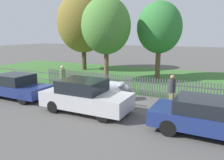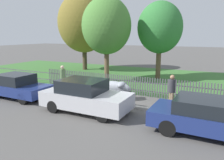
{
  "view_description": "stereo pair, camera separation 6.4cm",
  "coord_description": "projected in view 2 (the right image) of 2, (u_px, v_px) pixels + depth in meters",
  "views": [
    {
      "loc": [
        4.95,
        -9.28,
        3.42
      ],
      "look_at": [
        0.02,
        0.81,
        1.1
      ],
      "focal_mm": 35.0,
      "sensor_mm": 36.0,
      "label": 1
    },
    {
      "loc": [
        5.01,
        -9.25,
        3.42
      ],
      "look_at": [
        0.02,
        0.81,
        1.1
      ],
      "focal_mm": 35.0,
      "sensor_mm": 36.0,
      "label": 2
    }
  ],
  "objects": [
    {
      "name": "pedestrian_near_fence",
      "position": [
        63.0,
        77.0,
        13.15
      ],
      "size": [
        0.4,
        0.4,
        1.64
      ],
      "rotation": [
        0.0,
        0.0,
        0.22
      ],
      "color": "#7F6B51",
      "rests_on": "ground"
    },
    {
      "name": "parked_car_silver_hatchback",
      "position": [
        18.0,
        86.0,
        12.03
      ],
      "size": [
        3.75,
        1.69,
        1.32
      ],
      "rotation": [
        0.0,
        0.0,
        -0.01
      ],
      "color": "navy",
      "rests_on": "ground"
    },
    {
      "name": "tree_mid_park",
      "position": [
        160.0,
        28.0,
        16.71
      ],
      "size": [
        3.43,
        3.43,
        5.95
      ],
      "color": "brown",
      "rests_on": "ground"
    },
    {
      "name": "covered_motorcycle",
      "position": [
        115.0,
        88.0,
        11.75
      ],
      "size": [
        2.06,
        0.78,
        1.0
      ],
      "rotation": [
        0.0,
        0.0,
        0.07
      ],
      "color": "black",
      "rests_on": "ground"
    },
    {
      "name": "parked_car_navy_estate",
      "position": [
        208.0,
        116.0,
        7.58
      ],
      "size": [
        4.05,
        1.87,
        1.27
      ],
      "rotation": [
        0.0,
        0.0,
        -0.02
      ],
      "color": "navy",
      "rests_on": "ground"
    },
    {
      "name": "ground_plane",
      "position": [
        104.0,
        104.0,
        10.99
      ],
      "size": [
        120.0,
        120.0,
        0.0
      ],
      "primitive_type": "plane",
      "color": "#565451"
    },
    {
      "name": "parked_car_black_saloon",
      "position": [
        85.0,
        96.0,
        9.84
      ],
      "size": [
        4.04,
        1.79,
        1.47
      ],
      "rotation": [
        0.0,
        0.0,
        0.0
      ],
      "color": "#BCBCC1",
      "rests_on": "ground"
    },
    {
      "name": "tree_behind_motorcycle",
      "position": [
        106.0,
        26.0,
        15.68
      ],
      "size": [
        3.57,
        3.57,
        6.13
      ],
      "color": "brown",
      "rests_on": "ground"
    },
    {
      "name": "park_fence",
      "position": [
        123.0,
        84.0,
        12.93
      ],
      "size": [
        34.8,
        0.05,
        1.11
      ],
      "color": "#4C4C51",
      "rests_on": "ground"
    },
    {
      "name": "kerb_stone",
      "position": [
        105.0,
        103.0,
        11.06
      ],
      "size": [
        34.8,
        0.2,
        0.12
      ],
      "primitive_type": "cube",
      "color": "#B2ADA3",
      "rests_on": "ground"
    },
    {
      "name": "grass_strip",
      "position": [
        149.0,
        78.0,
        17.7
      ],
      "size": [
        34.8,
        10.64,
        0.01
      ],
      "primitive_type": "cube",
      "color": "#3D7033",
      "rests_on": "ground"
    },
    {
      "name": "tree_nearest_kerb",
      "position": [
        84.0,
        23.0,
        21.06
      ],
      "size": [
        4.98,
        4.98,
        7.46
      ],
      "color": "#473828",
      "rests_on": "ground"
    },
    {
      "name": "pedestrian_by_lamp",
      "position": [
        172.0,
        90.0,
        10.22
      ],
      "size": [
        0.45,
        0.45,
        1.62
      ],
      "rotation": [
        0.0,
        0.0,
        2.13
      ],
      "color": "#7F6B51",
      "rests_on": "ground"
    }
  ]
}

